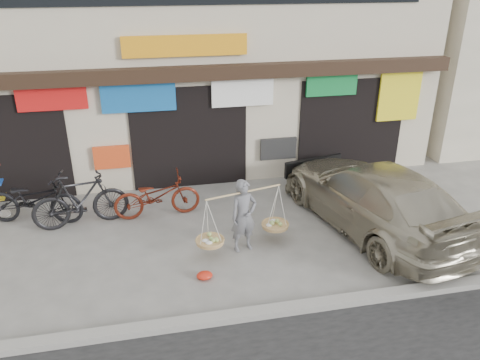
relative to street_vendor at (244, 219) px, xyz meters
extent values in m
plane|color=gray|center=(-0.72, -0.10, -0.72)|extent=(70.00, 70.00, 0.00)
cube|color=gray|center=(-0.72, -2.10, -0.66)|extent=(70.00, 0.25, 0.12)
cube|color=beige|center=(-0.72, 6.40, 2.78)|extent=(14.00, 6.00, 7.00)
cube|color=black|center=(-0.72, 3.25, 2.33)|extent=(14.00, 0.35, 0.35)
cube|color=black|center=(-5.22, 3.65, 0.63)|extent=(3.00, 0.60, 2.70)
cube|color=black|center=(-0.72, 3.65, 0.63)|extent=(3.00, 0.60, 2.70)
cube|color=black|center=(3.78, 3.65, 0.63)|extent=(3.00, 0.60, 2.70)
cube|color=red|center=(-3.92, 3.32, 1.88)|extent=(1.60, 0.08, 0.60)
cube|color=#1660AC|center=(-1.92, 3.32, 1.78)|extent=(1.80, 0.08, 0.70)
cube|color=white|center=(0.68, 3.32, 1.78)|extent=(1.60, 0.08, 0.70)
cube|color=#13813A|center=(3.08, 3.32, 1.88)|extent=(1.40, 0.08, 0.60)
cube|color=yellow|center=(5.08, 3.32, 1.48)|extent=(1.20, 0.08, 1.40)
cube|color=#E5481C|center=(-2.72, 3.32, 0.28)|extent=(0.90, 0.08, 0.60)
cube|color=#282828|center=(1.68, 3.32, 0.18)|extent=(1.00, 0.08, 0.60)
cube|color=orange|center=(-0.72, 3.32, 2.98)|extent=(3.00, 0.08, 0.50)
imported|color=slate|center=(0.00, 0.00, 0.07)|extent=(0.64, 0.50, 1.57)
cylinder|color=tan|center=(0.00, 0.00, 0.60)|extent=(1.61, 0.43, 0.04)
cylinder|color=tan|center=(-0.73, -0.18, -0.34)|extent=(0.56, 0.56, 0.07)
ellipsoid|color=#A5BF66|center=(-0.73, -0.18, -0.28)|extent=(0.39, 0.39, 0.10)
cylinder|color=tan|center=(0.73, 0.18, -0.34)|extent=(0.56, 0.56, 0.07)
ellipsoid|color=#A5BF66|center=(0.73, 0.18, -0.28)|extent=(0.39, 0.39, 0.10)
imported|color=black|center=(-4.44, 2.09, -0.13)|extent=(2.36, 1.29, 1.18)
imported|color=black|center=(-3.38, 1.72, -0.08)|extent=(2.18, 0.94, 1.27)
imported|color=#5D1D10|center=(-1.68, 1.83, -0.19)|extent=(2.04, 0.82, 1.05)
imported|color=#A79F87|center=(3.02, 0.35, 0.03)|extent=(3.14, 5.50, 1.50)
cube|color=black|center=(2.50, 2.75, -0.17)|extent=(1.68, 0.45, 0.45)
cube|color=silver|center=(2.49, 2.82, -0.27)|extent=(0.44, 0.11, 0.12)
cylinder|color=silver|center=(-5.36, 2.60, -0.70)|extent=(0.42, 0.42, 0.04)
ellipsoid|color=red|center=(-0.94, -0.87, -0.65)|extent=(0.31, 0.25, 0.14)
camera|label=1|loc=(-1.77, -8.18, 4.64)|focal=35.00mm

